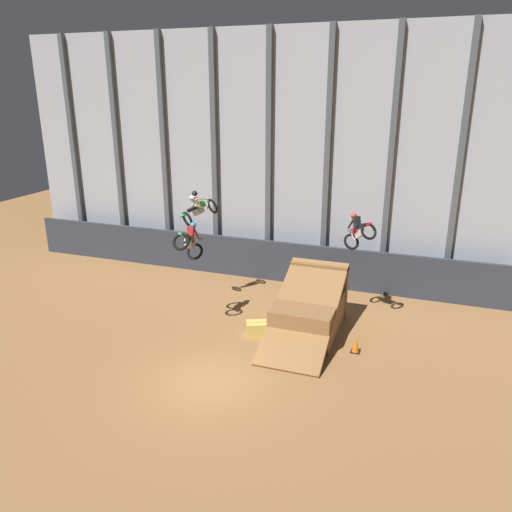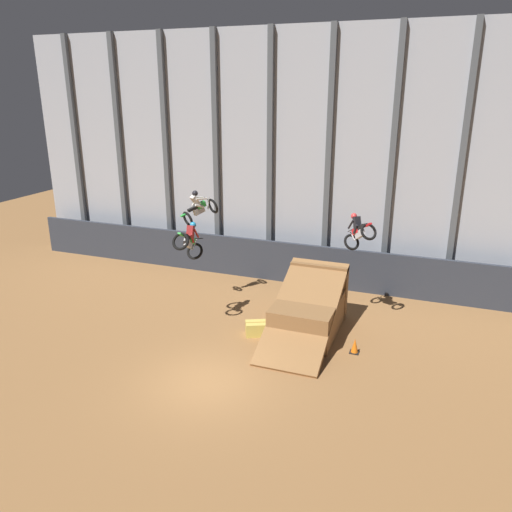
{
  "view_description": "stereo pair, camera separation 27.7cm",
  "coord_description": "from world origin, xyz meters",
  "px_view_note": "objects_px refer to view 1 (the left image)",
  "views": [
    {
      "loc": [
        6.6,
        -13.53,
        9.67
      ],
      "look_at": [
        -0.37,
        5.86,
        2.75
      ],
      "focal_mm": 35.0,
      "sensor_mm": 36.0,
      "label": 1
    },
    {
      "loc": [
        6.86,
        -13.44,
        9.67
      ],
      "look_at": [
        -0.37,
        5.86,
        2.75
      ],
      "focal_mm": 35.0,
      "sensor_mm": 36.0,
      "label": 2
    }
  ],
  "objects_px": {
    "rider_bike_center_air": "(189,241)",
    "hay_bale_trackside": "(257,328)",
    "dirt_ramp": "(310,310)",
    "rider_bike_left_air": "(198,208)",
    "traffic_cone_near_ramp": "(356,345)",
    "rider_bike_right_air": "(359,231)"
  },
  "relations": [
    {
      "from": "dirt_ramp",
      "to": "rider_bike_left_air",
      "type": "height_order",
      "value": "rider_bike_left_air"
    },
    {
      "from": "rider_bike_center_air",
      "to": "hay_bale_trackside",
      "type": "relative_size",
      "value": 1.59
    },
    {
      "from": "rider_bike_right_air",
      "to": "hay_bale_trackside",
      "type": "xyz_separation_m",
      "value": [
        -3.47,
        -2.87,
        -3.73
      ]
    },
    {
      "from": "rider_bike_left_air",
      "to": "rider_bike_center_air",
      "type": "distance_m",
      "value": 2.55
    },
    {
      "from": "dirt_ramp",
      "to": "hay_bale_trackside",
      "type": "relative_size",
      "value": 5.15
    },
    {
      "from": "dirt_ramp",
      "to": "rider_bike_left_air",
      "type": "xyz_separation_m",
      "value": [
        -5.51,
        0.97,
        3.71
      ]
    },
    {
      "from": "dirt_ramp",
      "to": "rider_bike_right_air",
      "type": "relative_size",
      "value": 3.21
    },
    {
      "from": "rider_bike_center_air",
      "to": "hay_bale_trackside",
      "type": "bearing_deg",
      "value": 0.6
    },
    {
      "from": "rider_bike_left_air",
      "to": "traffic_cone_near_ramp",
      "type": "relative_size",
      "value": 3.1
    },
    {
      "from": "dirt_ramp",
      "to": "traffic_cone_near_ramp",
      "type": "distance_m",
      "value": 2.62
    },
    {
      "from": "rider_bike_right_air",
      "to": "hay_bale_trackside",
      "type": "distance_m",
      "value": 5.85
    },
    {
      "from": "rider_bike_center_air",
      "to": "hay_bale_trackside",
      "type": "distance_m",
      "value": 4.55
    },
    {
      "from": "dirt_ramp",
      "to": "rider_bike_right_air",
      "type": "xyz_separation_m",
      "value": [
        1.58,
        1.59,
        3.14
      ]
    },
    {
      "from": "rider_bike_left_air",
      "to": "rider_bike_right_air",
      "type": "distance_m",
      "value": 7.14
    },
    {
      "from": "rider_bike_left_air",
      "to": "rider_bike_right_air",
      "type": "relative_size",
      "value": 1.05
    },
    {
      "from": "rider_bike_center_air",
      "to": "hay_bale_trackside",
      "type": "xyz_separation_m",
      "value": [
        2.94,
        0.06,
        -3.48
      ]
    },
    {
      "from": "rider_bike_right_air",
      "to": "traffic_cone_near_ramp",
      "type": "relative_size",
      "value": 2.96
    },
    {
      "from": "rider_bike_center_air",
      "to": "traffic_cone_near_ramp",
      "type": "relative_size",
      "value": 2.93
    },
    {
      "from": "rider_bike_left_air",
      "to": "traffic_cone_near_ramp",
      "type": "distance_m",
      "value": 9.1
    },
    {
      "from": "traffic_cone_near_ramp",
      "to": "rider_bike_right_air",
      "type": "bearing_deg",
      "value": 101.27
    },
    {
      "from": "rider_bike_left_air",
      "to": "traffic_cone_near_ramp",
      "type": "bearing_deg",
      "value": 15.18
    },
    {
      "from": "traffic_cone_near_ramp",
      "to": "hay_bale_trackside",
      "type": "distance_m",
      "value": 4.06
    }
  ]
}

